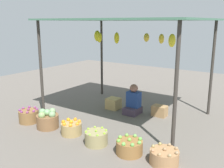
# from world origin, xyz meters

# --- Properties ---
(ground_plane) EXTENTS (14.00, 14.00, 0.00)m
(ground_plane) POSITION_xyz_m (0.00, 0.00, 0.00)
(ground_plane) COLOR #655E56
(market_stall_structure) EXTENTS (3.70, 2.78, 2.39)m
(market_stall_structure) POSITION_xyz_m (-0.01, 0.01, 2.23)
(market_stall_structure) COLOR #38332D
(market_stall_structure) RESTS_ON ground
(vendor_person) EXTENTS (0.36, 0.44, 0.78)m
(vendor_person) POSITION_xyz_m (0.08, 0.18, 0.30)
(vendor_person) COLOR #423547
(vendor_person) RESTS_ON ground
(basket_purple_onions) EXTENTS (0.46, 0.46, 0.35)m
(basket_purple_onions) POSITION_xyz_m (-1.68, -1.71, 0.15)
(basket_purple_onions) COLOR brown
(basket_purple_onions) RESTS_ON ground
(basket_cabbages) EXTENTS (0.49, 0.49, 0.43)m
(basket_cabbages) POSITION_xyz_m (-1.05, -1.69, 0.19)
(basket_cabbages) COLOR brown
(basket_cabbages) RESTS_ON ground
(basket_oranges) EXTENTS (0.43, 0.43, 0.32)m
(basket_oranges) POSITION_xyz_m (-0.38, -1.65, 0.13)
(basket_oranges) COLOR #A48953
(basket_oranges) RESTS_ON ground
(basket_limes) EXTENTS (0.44, 0.44, 0.30)m
(basket_limes) POSITION_xyz_m (0.34, -1.72, 0.13)
(basket_limes) COLOR #94885A
(basket_limes) RESTS_ON ground
(basket_green_apples) EXTENTS (0.48, 0.48, 0.31)m
(basket_green_apples) POSITION_xyz_m (1.06, -1.68, 0.13)
(basket_green_apples) COLOR olive
(basket_green_apples) RESTS_ON ground
(basket_potatoes) EXTENTS (0.49, 0.49, 0.29)m
(basket_potatoes) POSITION_xyz_m (1.71, -1.63, 0.12)
(basket_potatoes) COLOR #A4774D
(basket_potatoes) RESTS_ON ground
(wooden_crate_near_vendor) EXTENTS (0.34, 0.33, 0.29)m
(wooden_crate_near_vendor) POSITION_xyz_m (-0.56, 0.22, 0.15)
(wooden_crate_near_vendor) COLOR tan
(wooden_crate_near_vendor) RESTS_ON ground
(wooden_crate_stacked_rear) EXTENTS (0.36, 0.26, 0.27)m
(wooden_crate_stacked_rear) POSITION_xyz_m (0.72, 0.40, 0.13)
(wooden_crate_stacked_rear) COLOR #A27B4F
(wooden_crate_stacked_rear) RESTS_ON ground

